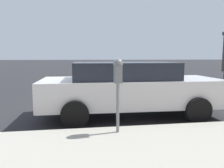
# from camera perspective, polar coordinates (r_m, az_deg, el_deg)

# --- Properties ---
(ground_plane) EXTENTS (220.00, 220.00, 0.00)m
(ground_plane) POSITION_cam_1_polar(r_m,az_deg,el_deg) (6.86, -3.93, -6.43)
(ground_plane) COLOR #2B2B2D
(parking_meter) EXTENTS (0.21, 0.19, 1.45)m
(parking_meter) POSITION_cam_1_polar(r_m,az_deg,el_deg) (4.19, 1.54, 1.97)
(parking_meter) COLOR gray
(parking_meter) RESTS_ON sidewalk
(car_white) EXTENTS (2.09, 4.78, 1.46)m
(car_white) POSITION_cam_1_polar(r_m,az_deg,el_deg) (5.93, 4.49, -0.88)
(car_white) COLOR silver
(car_white) RESTS_ON ground_plane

